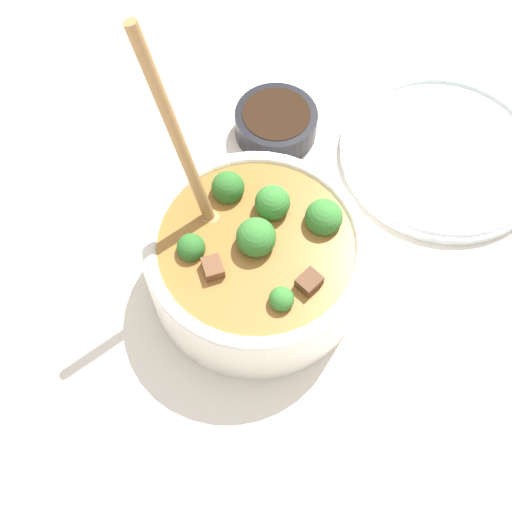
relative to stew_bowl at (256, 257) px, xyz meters
name	(u,v)px	position (x,y,z in m)	size (l,w,h in m)	color
ground_plane	(256,280)	(0.00, 0.00, -0.05)	(4.00, 4.00, 0.00)	silver
stew_bowl	(256,257)	(0.00, 0.00, 0.00)	(0.23, 0.23, 0.31)	white
condiment_bowl	(273,122)	(0.00, 0.21, -0.03)	(0.10, 0.10, 0.04)	black
empty_plate	(443,153)	(0.21, 0.20, -0.04)	(0.26, 0.26, 0.02)	white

